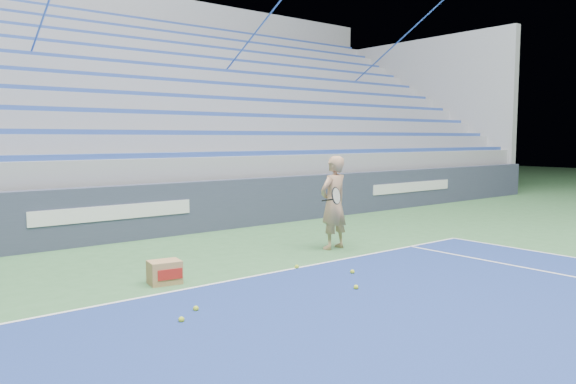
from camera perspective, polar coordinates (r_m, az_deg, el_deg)
The scene contains 9 objects.
sponsor_barrier at distance 11.45m, azimuth -17.40°, elevation -2.16°, with size 30.00×0.32×1.10m.
bleachers at distance 16.81m, azimuth -24.87°, elevation 6.12°, with size 31.00×9.15×7.30m.
tennis_player at distance 10.25m, azimuth 4.65°, elevation -1.07°, with size 0.94×0.85×1.71m.
ball_box at distance 8.08m, azimuth -12.43°, elevation -7.96°, with size 0.48×0.40×0.32m.
tennis_ball_0 at distance 6.80m, azimuth -9.34°, elevation -11.61°, with size 0.07×0.07×0.07m, color #BBD62B.
tennis_ball_1 at distance 8.52m, azimuth 6.56°, elevation -8.06°, with size 0.07×0.07×0.07m, color #BBD62B.
tennis_ball_2 at distance 8.78m, azimuth 0.89°, elevation -7.61°, with size 0.07×0.07×0.07m, color #BBD62B.
tennis_ball_3 at distance 7.67m, azimuth 6.92°, elevation -9.59°, with size 0.07×0.07×0.07m, color #BBD62B.
tennis_ball_4 at distance 6.44m, azimuth -10.78°, elevation -12.62°, with size 0.07×0.07×0.07m, color #BBD62B.
Camera 1 is at (-4.17, 5.32, 2.02)m, focal length 35.00 mm.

